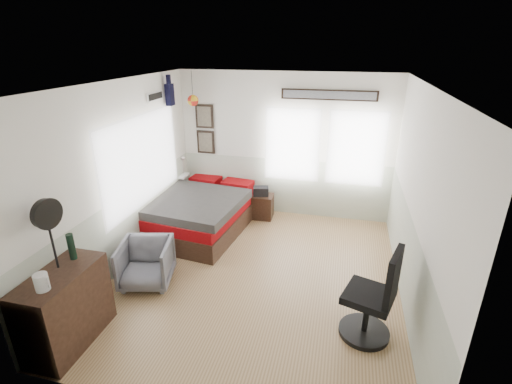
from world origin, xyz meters
TOP-DOWN VIEW (x-y plane):
  - ground_plane at (0.00, 0.00)m, footprint 4.00×4.50m
  - room_shell at (-0.08, 0.19)m, footprint 4.02×4.52m
  - wall_decor at (-1.10, 1.96)m, footprint 3.55×1.32m
  - bed at (-1.30, 1.20)m, footprint 1.70×2.25m
  - dresser at (-1.74, -1.72)m, footprint 0.48×1.00m
  - armchair at (-1.45, -0.52)m, footprint 0.82×0.83m
  - nightstand at (-0.37, 1.92)m, footprint 0.47×0.38m
  - task_chair at (1.56, -0.85)m, footprint 0.65×0.65m
  - kettle at (-1.68, -1.99)m, footprint 0.16×0.13m
  - bottle at (-1.77, -1.42)m, footprint 0.08×0.08m
  - stand_fan at (-1.81, -1.61)m, footprint 0.13×0.33m
  - black_bag at (-0.37, 1.92)m, footprint 0.32×0.25m

SIDE VIEW (x-z plane):
  - ground_plane at x=0.00m, z-range -0.01..0.00m
  - nightstand at x=-0.37m, z-range 0.00..0.46m
  - armchair at x=-1.45m, z-range 0.00..0.63m
  - bed at x=-1.30m, z-range -0.01..0.66m
  - dresser at x=-1.74m, z-range 0.00..0.90m
  - task_chair at x=1.56m, z-range -0.11..1.05m
  - black_bag at x=-0.37m, z-range 0.46..0.63m
  - kettle at x=-1.68m, z-range 0.90..1.08m
  - bottle at x=-1.77m, z-range 0.90..1.21m
  - stand_fan at x=-1.81m, z-range 1.12..1.93m
  - room_shell at x=-0.08m, z-range 0.26..2.97m
  - wall_decor at x=-1.10m, z-range 1.38..2.82m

